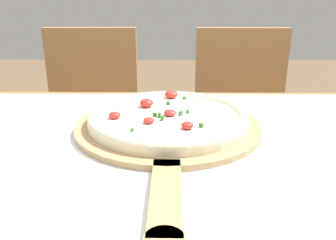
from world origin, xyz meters
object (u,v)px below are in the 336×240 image
pizza (168,117)px  chair_right (241,122)px  chair_left (92,122)px  pizza_peel (168,129)px

pizza → chair_right: chair_right is taller
pizza → chair_left: chair_left is taller
pizza → chair_left: bearing=115.6°
pizza → chair_right: bearing=66.7°
pizza_peel → pizza: 0.03m
chair_right → pizza: bearing=-111.9°
chair_left → chair_right: 0.62m
chair_left → chair_right: same height
chair_left → chair_right: bearing=-1.3°
pizza → chair_left: size_ratio=0.37×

